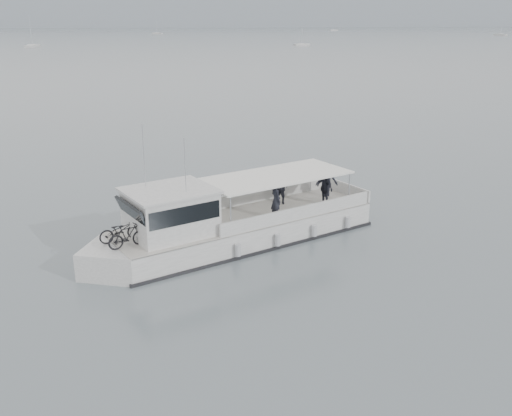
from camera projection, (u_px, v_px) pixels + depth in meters
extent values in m
plane|color=slate|center=(234.00, 265.00, 24.37)|extent=(1400.00, 1400.00, 0.00)
cube|color=#939EA8|center=(165.00, 12.00, 544.13)|extent=(1400.00, 90.00, 28.00)
cube|color=white|center=(246.00, 231.00, 26.85)|extent=(12.95, 8.42, 1.38)
cube|color=white|center=(116.00, 262.00, 23.51)|extent=(3.12, 3.12, 1.38)
cube|color=beige|center=(245.00, 217.00, 26.63)|extent=(12.95, 8.42, 0.06)
cube|color=black|center=(246.00, 239.00, 26.99)|extent=(13.20, 8.62, 0.19)
cube|color=white|center=(260.00, 195.00, 28.82)|extent=(7.73, 3.66, 0.64)
cube|color=white|center=(299.00, 213.00, 26.25)|extent=(7.73, 3.66, 0.64)
cube|color=white|center=(346.00, 189.00, 29.84)|extent=(1.52, 3.12, 0.64)
cube|color=white|center=(170.00, 213.00, 24.32)|extent=(4.28, 4.02, 1.91)
cube|color=black|center=(134.00, 217.00, 23.41)|extent=(1.65, 2.65, 1.23)
cube|color=black|center=(170.00, 206.00, 24.22)|extent=(4.10, 3.97, 0.74)
cube|color=white|center=(169.00, 190.00, 24.00)|extent=(4.56, 4.30, 0.11)
cube|color=white|center=(275.00, 176.00, 26.96)|extent=(7.87, 5.91, 0.08)
cylinder|color=silver|center=(231.00, 215.00, 24.29)|extent=(0.08, 0.08, 1.75)
cylinder|color=silver|center=(198.00, 198.00, 26.63)|extent=(0.08, 0.08, 1.75)
cylinder|color=silver|center=(349.00, 190.00, 27.86)|extent=(0.08, 0.08, 1.75)
cylinder|color=silver|center=(311.00, 176.00, 30.19)|extent=(0.08, 0.08, 1.75)
cylinder|color=silver|center=(144.00, 156.00, 23.97)|extent=(0.04, 0.04, 2.75)
cylinder|color=silver|center=(185.00, 166.00, 23.26)|extent=(0.04, 0.04, 2.33)
cylinder|color=#B8BABF|center=(238.00, 250.00, 24.53)|extent=(0.34, 0.34, 0.53)
cylinder|color=#B8BABF|center=(278.00, 240.00, 25.64)|extent=(0.34, 0.34, 0.53)
cylinder|color=#B8BABF|center=(314.00, 231.00, 26.76)|extent=(0.34, 0.34, 0.53)
cylinder|color=#B8BABF|center=(348.00, 222.00, 27.87)|extent=(0.34, 0.34, 0.53)
imported|color=black|center=(120.00, 230.00, 23.69)|extent=(1.91, 1.34, 0.95)
imported|color=black|center=(128.00, 236.00, 23.02)|extent=(1.72, 1.13, 1.01)
imported|color=#252731|center=(276.00, 201.00, 26.15)|extent=(0.59, 0.74, 1.78)
imported|color=#252731|center=(280.00, 187.00, 28.27)|extent=(1.09, 1.09, 1.78)
imported|color=#252731|center=(325.00, 188.00, 28.07)|extent=(0.86, 1.13, 1.78)
imported|color=#252731|center=(327.00, 180.00, 29.46)|extent=(1.21, 0.78, 1.78)
cube|color=white|center=(157.00, 34.00, 332.88)|extent=(6.30, 4.08, 0.75)
cube|color=white|center=(157.00, 33.00, 332.78)|extent=(2.59, 2.36, 0.45)
cylinder|color=silver|center=(157.00, 27.00, 331.73)|extent=(0.08, 0.08, 6.62)
cube|color=white|center=(500.00, 35.00, 311.47)|extent=(5.36, 7.39, 0.75)
cube|color=white|center=(501.00, 34.00, 311.37)|extent=(2.94, 3.15, 0.45)
cylinder|color=silver|center=(502.00, 27.00, 310.12)|extent=(0.08, 0.08, 7.87)
cube|color=white|center=(302.00, 45.00, 202.99)|extent=(6.07, 3.63, 0.75)
cube|color=white|center=(302.00, 44.00, 202.89)|extent=(2.44, 2.19, 0.45)
cylinder|color=silver|center=(302.00, 35.00, 201.88)|extent=(0.08, 0.08, 6.36)
cube|color=white|center=(334.00, 30.00, 408.03)|extent=(6.14, 3.09, 0.75)
cube|color=white|center=(334.00, 30.00, 407.93)|extent=(2.36, 2.05, 0.45)
cube|color=white|center=(32.00, 46.00, 195.30)|extent=(3.61, 9.04, 0.75)
cube|color=white|center=(32.00, 45.00, 195.20)|extent=(2.74, 3.30, 0.45)
cylinder|color=silver|center=(31.00, 30.00, 193.65)|extent=(0.08, 0.08, 9.71)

